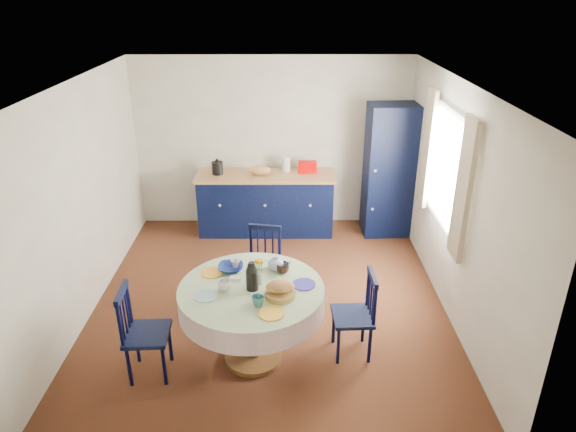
# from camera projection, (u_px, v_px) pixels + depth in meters

# --- Properties ---
(floor) EXTENTS (4.50, 4.50, 0.00)m
(floor) POSITION_uv_depth(u_px,v_px,m) (270.00, 301.00, 5.99)
(floor) COLOR black
(floor) RESTS_ON ground
(ceiling) EXTENTS (4.50, 4.50, 0.00)m
(ceiling) POSITION_uv_depth(u_px,v_px,m) (266.00, 84.00, 4.95)
(ceiling) COLOR white
(ceiling) RESTS_ON wall_back
(wall_back) EXTENTS (4.00, 0.02, 2.50)m
(wall_back) POSITION_uv_depth(u_px,v_px,m) (273.00, 143.00, 7.52)
(wall_back) COLOR silver
(wall_back) RESTS_ON floor
(wall_left) EXTENTS (0.02, 4.50, 2.50)m
(wall_left) POSITION_uv_depth(u_px,v_px,m) (80.00, 203.00, 5.46)
(wall_left) COLOR silver
(wall_left) RESTS_ON floor
(wall_right) EXTENTS (0.02, 4.50, 2.50)m
(wall_right) POSITION_uv_depth(u_px,v_px,m) (455.00, 203.00, 5.48)
(wall_right) COLOR silver
(wall_right) RESTS_ON floor
(window) EXTENTS (0.10, 1.74, 1.45)m
(window) POSITION_uv_depth(u_px,v_px,m) (446.00, 169.00, 5.64)
(window) COLOR white
(window) RESTS_ON wall_right
(kitchen_counter) EXTENTS (2.00, 0.63, 1.13)m
(kitchen_counter) POSITION_uv_depth(u_px,v_px,m) (266.00, 202.00, 7.53)
(kitchen_counter) COLOR black
(kitchen_counter) RESTS_ON floor
(pantry_cabinet) EXTENTS (0.69, 0.51, 1.91)m
(pantry_cabinet) POSITION_uv_depth(u_px,v_px,m) (389.00, 171.00, 7.29)
(pantry_cabinet) COLOR black
(pantry_cabinet) RESTS_ON floor
(dining_table) EXTENTS (1.36, 1.36, 1.10)m
(dining_table) POSITION_uv_depth(u_px,v_px,m) (252.00, 299.00, 4.79)
(dining_table) COLOR brown
(dining_table) RESTS_ON floor
(chair_left) EXTENTS (0.41, 0.43, 0.93)m
(chair_left) POSITION_uv_depth(u_px,v_px,m) (143.00, 332.00, 4.71)
(chair_left) COLOR black
(chair_left) RESTS_ON floor
(chair_far) EXTENTS (0.47, 0.45, 0.92)m
(chair_far) POSITION_uv_depth(u_px,v_px,m) (263.00, 266.00, 5.81)
(chair_far) COLOR black
(chair_far) RESTS_ON floor
(chair_right) EXTENTS (0.40, 0.42, 0.90)m
(chair_right) POSITION_uv_depth(u_px,v_px,m) (356.00, 314.00, 4.99)
(chair_right) COLOR black
(chair_right) RESTS_ON floor
(mug_a) EXTENTS (0.12, 0.12, 0.10)m
(mug_a) POSITION_uv_depth(u_px,v_px,m) (225.00, 286.00, 4.68)
(mug_a) COLOR silver
(mug_a) RESTS_ON dining_table
(mug_b) EXTENTS (0.11, 0.11, 0.10)m
(mug_b) POSITION_uv_depth(u_px,v_px,m) (258.00, 301.00, 4.44)
(mug_b) COLOR #347776
(mug_b) RESTS_ON dining_table
(mug_c) EXTENTS (0.13, 0.13, 0.10)m
(mug_c) POSITION_uv_depth(u_px,v_px,m) (283.00, 268.00, 4.96)
(mug_c) COLOR black
(mug_c) RESTS_ON dining_table
(mug_d) EXTENTS (0.09, 0.09, 0.08)m
(mug_d) POSITION_uv_depth(u_px,v_px,m) (235.00, 264.00, 5.06)
(mug_d) COLOR silver
(mug_d) RESTS_ON dining_table
(cobalt_bowl) EXTENTS (0.25, 0.25, 0.06)m
(cobalt_bowl) POSITION_uv_depth(u_px,v_px,m) (231.00, 268.00, 5.00)
(cobalt_bowl) COLOR navy
(cobalt_bowl) RESTS_ON dining_table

